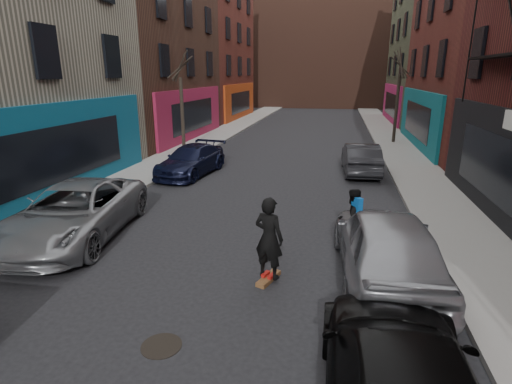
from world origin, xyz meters
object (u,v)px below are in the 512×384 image
at_px(tree_left_far, 181,94).
at_px(parked_left_far, 75,212).
at_px(skateboarder, 269,238).
at_px(pedestrian, 352,218).
at_px(parked_right_end, 361,158).
at_px(parked_left_end, 191,160).
at_px(tree_right_far, 398,89).
at_px(skateboard, 269,278).
at_px(manhole, 161,346).
at_px(parked_right_far, 386,245).

relative_size(tree_left_far, parked_left_far, 1.18).
distance_m(skateboarder, pedestrian, 2.89).
relative_size(parked_left_far, parked_right_end, 1.28).
relative_size(parked_left_end, skateboarder, 2.45).
height_order(tree_right_far, skateboard, tree_right_far).
height_order(tree_left_far, manhole, tree_left_far).
relative_size(parked_right_end, skateboard, 5.37).
distance_m(tree_left_far, pedestrian, 14.97).
distance_m(parked_right_end, skateboard, 11.17).
bearing_deg(skateboard, skateboarder, 0.00).
height_order(tree_left_far, skateboard, tree_left_far).
height_order(parked_left_far, parked_left_end, parked_left_far).
distance_m(parked_right_far, skateboard, 2.72).
xyz_separation_m(tree_right_far, parked_left_far, (-10.80, -18.36, -2.77)).
distance_m(parked_right_far, skateboarder, 2.60).
relative_size(tree_left_far, pedestrian, 4.00).
xyz_separation_m(parked_left_end, skateboard, (5.17, -9.06, -0.61)).
bearing_deg(manhole, parked_right_far, 38.60).
xyz_separation_m(skateboard, pedestrian, (1.84, 2.22, 0.77)).
bearing_deg(skateboarder, manhole, 80.61).
bearing_deg(manhole, skateboarder, 61.40).
relative_size(tree_right_far, skateboard, 8.50).
height_order(parked_left_end, parked_right_end, parked_right_end).
distance_m(skateboarder, manhole, 3.14).
xyz_separation_m(tree_left_far, parked_right_far, (9.89, -13.19, -2.52)).
xyz_separation_m(parked_left_end, parked_right_far, (7.70, -8.50, 0.19)).
relative_size(tree_left_far, skateboarder, 3.47).
height_order(parked_left_end, manhole, parked_left_end).
distance_m(parked_left_far, parked_right_far, 8.34).
xyz_separation_m(parked_right_far, parked_right_end, (-0.06, 10.31, -0.15)).
height_order(tree_left_far, parked_right_end, tree_left_far).
relative_size(parked_left_far, pedestrian, 3.38).
bearing_deg(parked_left_far, skateboarder, -21.17).
height_order(parked_right_end, manhole, parked_right_end).
relative_size(parked_left_end, skateboard, 5.73).
bearing_deg(pedestrian, tree_right_far, -134.34).
bearing_deg(manhole, parked_left_end, 107.84).
xyz_separation_m(parked_right_end, pedestrian, (-0.64, -8.65, 0.11)).
bearing_deg(tree_left_far, parked_right_far, -53.13).
relative_size(tree_right_far, parked_right_end, 1.58).
distance_m(tree_right_far, pedestrian, 18.02).
bearing_deg(skateboard, tree_left_far, 137.38).
bearing_deg(parked_right_far, tree_right_far, -101.19).
distance_m(skateboard, skateboarder, 0.99).
height_order(parked_left_end, pedestrian, pedestrian).
xyz_separation_m(tree_right_far, parked_right_end, (-2.56, -8.88, -2.82)).
relative_size(parked_left_far, skateboard, 6.87).
bearing_deg(parked_left_end, parked_left_far, -86.98).
bearing_deg(parked_left_end, manhole, -64.75).
height_order(tree_right_far, manhole, tree_right_far).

